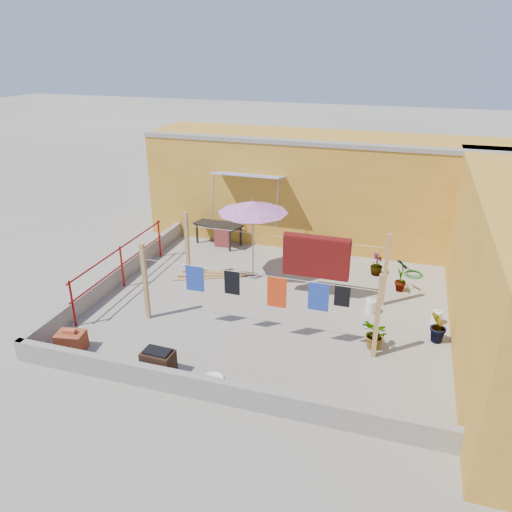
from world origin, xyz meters
The scene contains 20 objects.
ground centered at (0.00, 0.00, 0.00)m, with size 80.00×80.00×0.00m, color #9E998E.
wall_back centered at (0.50, 4.69, 1.61)m, with size 11.00×3.27×3.21m.
parapet_front centered at (0.00, -3.58, 0.22)m, with size 8.30×0.16×0.44m, color gray.
parapet_left centered at (-4.08, 0.00, 0.22)m, with size 0.16×7.30×0.44m, color gray.
red_railing centered at (-3.85, -0.20, 0.72)m, with size 0.05×4.20×1.10m.
clothesline_rig centered at (0.71, 0.54, 1.00)m, with size 5.09×2.35×1.80m.
patio_umbrella centered at (-0.88, 1.33, 1.93)m, with size 1.95×1.95×2.15m.
outdoor_table centered at (-2.59, 3.20, 0.60)m, with size 1.56×1.07×0.66m.
brick_stack centered at (-3.35, -3.02, 0.21)m, with size 0.61×0.49×0.48m.
lumber_pile centered at (-1.92, 0.98, 0.06)m, with size 1.91×0.92×0.12m.
brazier centered at (-1.29, -3.20, 0.26)m, with size 0.60×0.41×0.53m.
white_basin centered at (-0.25, -3.12, 0.04)m, with size 0.43×0.43×0.08m.
water_jug_a centered at (2.27, 0.31, 0.17)m, with size 0.24×0.24×0.38m.
water_jug_b centered at (3.70, 0.27, 0.15)m, with size 0.22×0.22×0.35m.
green_hose centered at (3.18, 2.70, 0.03)m, with size 0.49×0.49×0.07m.
plant_back_a centered at (0.57, 3.20, 0.35)m, with size 0.62×0.54×0.69m, color #1E5E1B.
plant_back_b centered at (2.22, 2.43, 0.30)m, with size 0.34×0.34×0.60m, color #1E5E1B.
plant_right_a centered at (2.88, 1.64, 0.45)m, with size 0.47×0.32×0.90m, color #1E5E1B.
plant_right_b centered at (3.70, -0.52, 0.37)m, with size 0.41×0.33×0.75m, color #1E5E1B.
plant_right_c centered at (2.50, -1.11, 0.31)m, with size 0.57×0.49×0.63m, color #1E5E1B.
Camera 1 is at (2.76, -10.02, 5.80)m, focal length 35.00 mm.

